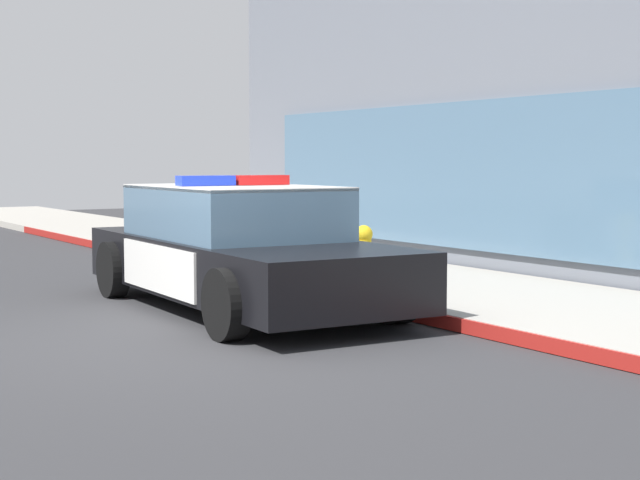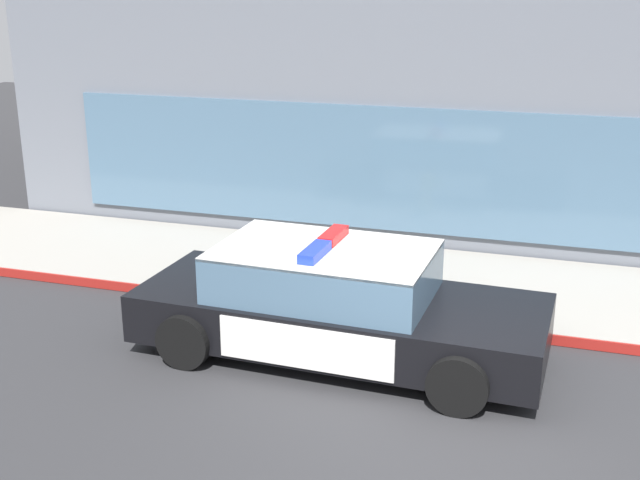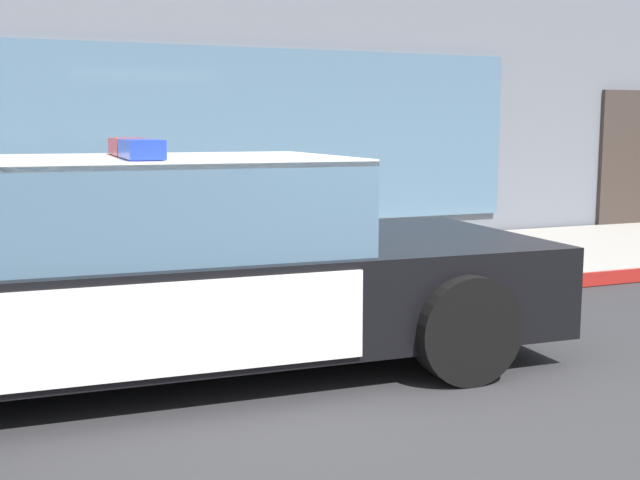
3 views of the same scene
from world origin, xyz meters
name	(u,v)px [view 2 (image 2 of 3)]	position (x,y,z in m)	size (l,w,h in m)	color
ground	(437,430)	(0.00, 0.00, 0.00)	(48.00, 48.00, 0.00)	#303033
sidewalk	(483,290)	(0.00, 4.02, 0.07)	(48.00, 3.00, 0.15)	#A39E93
curb_red_paint	(470,329)	(0.00, 2.50, 0.08)	(28.80, 0.04, 0.14)	maroon
police_cruiser	(335,303)	(-1.54, 1.42, 0.68)	(5.06, 2.25, 1.49)	black
fire_hydrant	(366,271)	(-1.59, 3.15, 0.50)	(0.34, 0.39, 0.73)	gold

